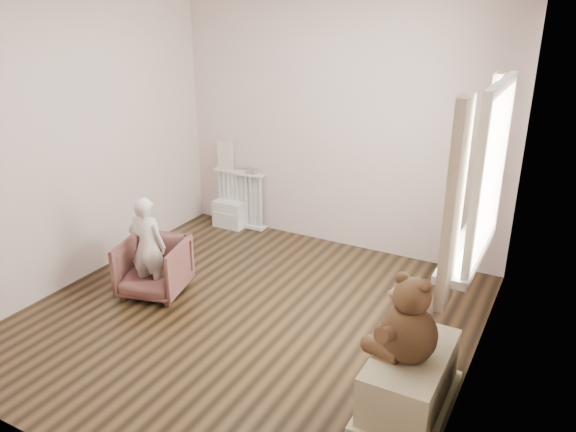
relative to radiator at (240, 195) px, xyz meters
The scene contains 19 objects.
floor 2.07m from the radiator, 55.53° to the right, with size 3.60×3.60×0.01m, color black.
back_wall 1.47m from the radiator, ahead, with size 3.60×0.02×2.60m, color beige.
front_wall 3.78m from the radiator, 71.66° to the right, with size 3.60×0.02×2.60m, color beige.
left_wall 2.02m from the radiator, 111.05° to the right, with size 0.02×3.60×2.60m, color beige.
right_wall 3.52m from the radiator, 29.63° to the right, with size 0.02×3.60×2.60m, color beige.
window 3.39m from the radiator, 25.35° to the right, with size 0.03×0.90×1.10m, color white.
window_sill 3.18m from the radiator, 26.05° to the right, with size 0.22×1.10×0.06m, color silver.
curtain_left 3.56m from the radiator, 34.82° to the right, with size 0.06×0.26×1.30m, color tan.
curtain_right 3.08m from the radiator, 16.12° to the right, with size 0.06×0.26×1.30m, color tan.
radiator is the anchor object (origin of this frame).
paper_doll 0.48m from the radiator, behind, with size 0.20×0.02×0.33m, color beige.
tin_a 0.34m from the radiator, ahead, with size 0.09×0.09×0.05m, color #A59E8C.
tin_b 0.37m from the radiator, ahead, with size 0.09×0.09×0.05m, color #A59E8C.
toy_vanity 0.16m from the radiator, 164.82° to the right, with size 0.37×0.26×0.57m, color silver.
armchair 1.73m from the radiator, 83.99° to the right, with size 0.55×0.57×0.52m, color brown.
child 1.77m from the radiator, 84.15° to the right, with size 0.34×0.22×0.92m, color silver.
toy_bench 3.39m from the radiator, 37.83° to the right, with size 0.45×0.85×0.40m, color beige.
teddy_bear 3.43m from the radiator, 38.96° to the right, with size 0.47×0.36×0.58m, color #362313, non-canonical shape.
plush_cat 3.04m from the radiator, 19.21° to the right, with size 0.18×0.29×0.25m, color slate, non-canonical shape.
Camera 1 is at (2.26, -3.45, 2.55)m, focal length 35.00 mm.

